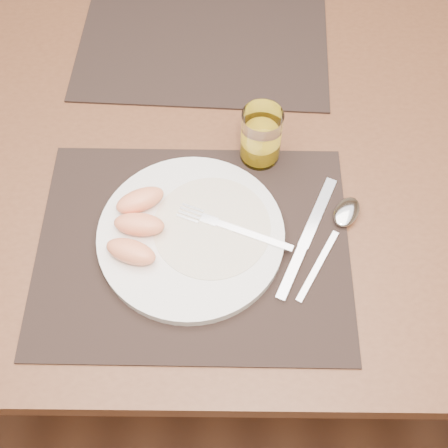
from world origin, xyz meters
TOP-DOWN VIEW (x-y plane):
  - ground at (0.00, 0.00)m, footprint 5.00×5.00m
  - table at (0.00, 0.00)m, footprint 1.40×0.90m
  - placemat_near at (-0.03, -0.22)m, footprint 0.45×0.35m
  - placemat_far at (-0.02, 0.22)m, footprint 0.47×0.37m
  - plate at (-0.03, -0.21)m, footprint 0.27×0.27m
  - plate_dressing at (-0.00, -0.20)m, footprint 0.17×0.17m
  - fork at (0.02, -0.20)m, footprint 0.17×0.08m
  - knife at (0.13, -0.22)m, footprint 0.10×0.21m
  - spoon at (0.19, -0.18)m, footprint 0.11×0.18m
  - juice_glass at (0.07, -0.05)m, footprint 0.06×0.06m
  - grapefruit_wedges at (-0.11, -0.20)m, footprint 0.09×0.14m

SIDE VIEW (x-z plane):
  - ground at x=0.00m, z-range 0.00..0.00m
  - table at x=0.00m, z-range 0.29..1.04m
  - placemat_near at x=-0.03m, z-range 0.75..0.75m
  - placemat_far at x=-0.02m, z-range 0.75..0.75m
  - knife at x=0.13m, z-range 0.75..0.76m
  - spoon at x=0.19m, z-range 0.75..0.77m
  - plate at x=-0.03m, z-range 0.75..0.77m
  - plate_dressing at x=0.00m, z-range 0.77..0.77m
  - fork at x=0.02m, z-range 0.77..0.77m
  - grapefruit_wedges at x=-0.11m, z-range 0.77..0.80m
  - juice_glass at x=0.07m, z-range 0.75..0.84m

